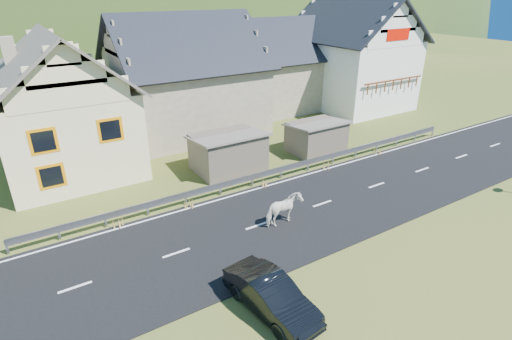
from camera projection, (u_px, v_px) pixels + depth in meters
ground at (322, 204)px, 20.65m from camera, size 160.00×160.00×0.00m
road at (322, 204)px, 20.64m from camera, size 60.00×7.00×0.04m
lane_markings at (322, 204)px, 20.63m from camera, size 60.00×6.60×0.01m
guardrail at (281, 169)px, 23.26m from camera, size 28.10×0.09×0.75m
shed_left at (228, 152)px, 24.25m from camera, size 4.30×3.30×2.40m
shed_right at (316, 137)px, 27.03m from camera, size 3.80×2.90×2.20m
house_cream at (61, 98)px, 23.29m from camera, size 7.80×9.80×8.30m
house_stone_a at (185, 70)px, 29.83m from camera, size 10.80×9.80×8.90m
house_stone_b at (279, 60)px, 36.35m from camera, size 9.80×8.80×8.10m
house_white at (351, 50)px, 36.58m from camera, size 8.80×10.80×9.70m
mountain at (51, 66)px, 170.32m from camera, size 440.00×280.00×260.00m
horse at (284, 210)px, 18.57m from camera, size 0.99×1.86×1.51m
car at (271, 296)px, 13.59m from camera, size 1.84×4.07×1.30m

